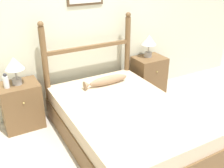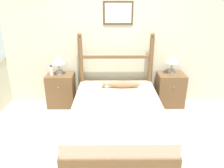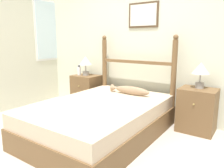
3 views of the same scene
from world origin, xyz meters
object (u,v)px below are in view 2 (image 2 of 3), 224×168
(fish_pillow, at_px, (121,84))
(table_lamp_left, at_px, (58,61))
(bed, at_px, (117,117))
(bottle, at_px, (51,71))
(nightstand_right, at_px, (170,90))
(nightstand_left, at_px, (61,90))
(table_lamp_right, at_px, (172,60))

(fish_pillow, bearing_deg, table_lamp_left, 166.29)
(bed, height_order, bottle, bottle)
(nightstand_right, height_order, table_lamp_left, table_lamp_left)
(nightstand_left, distance_m, nightstand_right, 2.11)
(bottle, bearing_deg, nightstand_right, 1.12)
(nightstand_left, height_order, table_lamp_right, table_lamp_right)
(nightstand_left, bearing_deg, fish_pillow, -13.73)
(table_lamp_left, bearing_deg, bottle, -161.46)
(table_lamp_right, relative_size, bottle, 1.85)
(bed, xyz_separation_m, fish_pillow, (0.09, 0.63, 0.31))
(nightstand_right, height_order, table_lamp_right, table_lamp_right)
(table_lamp_right, height_order, fish_pillow, table_lamp_right)
(table_lamp_right, relative_size, fish_pillow, 0.55)
(bed, height_order, table_lamp_left, table_lamp_left)
(bed, height_order, nightstand_left, nightstand_left)
(fish_pillow, bearing_deg, bed, -97.81)
(bed, distance_m, table_lamp_left, 1.55)
(table_lamp_right, bearing_deg, bottle, -177.68)
(bed, xyz_separation_m, nightstand_left, (-1.05, 0.91, 0.08))
(bed, xyz_separation_m, table_lamp_left, (-1.06, 0.91, 0.66))
(fish_pillow, bearing_deg, bottle, 169.62)
(nightstand_left, xyz_separation_m, table_lamp_left, (-0.01, 0.00, 0.58))
(nightstand_left, height_order, table_lamp_left, table_lamp_left)
(nightstand_right, distance_m, table_lamp_right, 0.58)
(bottle, xyz_separation_m, fish_pillow, (1.28, -0.23, -0.18))
(nightstand_left, relative_size, table_lamp_left, 1.73)
(nightstand_left, bearing_deg, bed, -40.85)
(bottle, bearing_deg, fish_pillow, -10.38)
(nightstand_left, distance_m, fish_pillow, 1.19)
(nightstand_right, bearing_deg, table_lamp_left, 179.97)
(bed, relative_size, fish_pillow, 3.05)
(bed, height_order, fish_pillow, fish_pillow)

